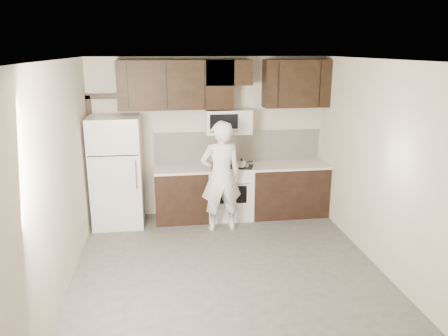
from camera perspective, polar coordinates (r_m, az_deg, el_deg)
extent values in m
plane|color=#4A4845|center=(5.87, 0.61, -13.47)|extent=(4.50, 4.50, 0.00)
plane|color=#B7AC9C|center=(7.52, -1.93, 4.03)|extent=(4.00, 0.00, 4.00)
plane|color=white|center=(5.14, 0.70, 13.93)|extent=(4.50, 4.50, 0.00)
cube|color=black|center=(7.42, -5.58, -3.52)|extent=(0.87, 0.62, 0.87)
cube|color=black|center=(7.71, 8.34, -2.87)|extent=(1.32, 0.62, 0.87)
cube|color=silver|center=(7.29, -5.67, -0.13)|extent=(0.87, 0.64, 0.04)
cube|color=silver|center=(7.58, 8.47, 0.40)|extent=(1.32, 0.64, 0.04)
cube|color=silver|center=(7.49, 0.67, -3.18)|extent=(0.76, 0.62, 0.89)
cube|color=silver|center=(7.36, 0.68, 0.18)|extent=(0.76, 0.62, 0.02)
cube|color=black|center=(7.19, 1.04, -3.53)|extent=(0.50, 0.01, 0.30)
cylinder|color=silver|center=(7.09, 1.09, -2.09)|extent=(0.55, 0.02, 0.02)
cylinder|color=black|center=(7.18, -0.56, 0.01)|extent=(0.20, 0.20, 0.03)
cylinder|color=black|center=(7.24, 2.27, 0.12)|extent=(0.20, 0.20, 0.03)
cylinder|color=black|center=(7.47, -0.86, 0.62)|extent=(0.20, 0.20, 0.03)
cylinder|color=black|center=(7.52, 1.86, 0.71)|extent=(0.20, 0.20, 0.03)
cube|color=silver|center=(7.61, 1.84, 2.86)|extent=(2.90, 0.02, 0.54)
cube|color=black|center=(7.18, -6.29, 10.75)|extent=(1.85, 0.35, 0.78)
cube|color=black|center=(7.51, 9.42, 10.84)|extent=(1.10, 0.35, 0.78)
cube|color=black|center=(7.24, 0.55, 12.38)|extent=(0.76, 0.35, 0.40)
cube|color=silver|center=(7.31, 0.56, 6.11)|extent=(0.76, 0.38, 0.40)
cube|color=black|center=(7.10, -0.01, 6.07)|extent=(0.46, 0.01, 0.24)
cube|color=silver|center=(7.16, 2.86, 6.13)|extent=(0.18, 0.01, 0.24)
cylinder|color=silver|center=(7.11, 0.02, 4.77)|extent=(0.46, 0.02, 0.02)
cube|color=silver|center=(7.27, -13.83, -0.46)|extent=(0.80, 0.72, 1.80)
cube|color=black|center=(6.83, -14.29, 1.54)|extent=(0.77, 0.01, 0.02)
cylinder|color=silver|center=(6.86, -11.41, -0.84)|extent=(0.03, 0.03, 0.45)
cube|color=black|center=(7.59, -16.75, 1.17)|extent=(0.08, 0.08, 2.10)
cube|color=black|center=(7.39, -15.74, 9.00)|extent=(0.50, 0.08, 0.08)
cylinder|color=silver|center=(7.22, 2.27, 0.52)|extent=(0.18, 0.18, 0.14)
sphere|color=black|center=(7.20, 2.28, 1.15)|extent=(0.04, 0.04, 0.04)
cylinder|color=black|center=(7.28, 3.20, 0.80)|extent=(0.16, 0.07, 0.02)
cube|color=black|center=(7.29, 2.28, 0.19)|extent=(0.44, 0.38, 0.02)
cylinder|color=#CCB789|center=(7.28, 2.28, 0.33)|extent=(0.32, 0.32, 0.02)
imported|color=white|center=(6.83, -0.40, -1.14)|extent=(0.68, 0.47, 1.77)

